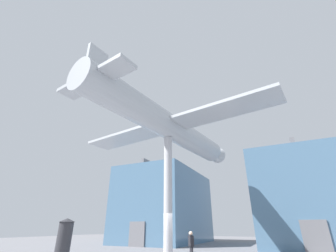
{
  "coord_description": "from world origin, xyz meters",
  "views": [
    {
      "loc": [
        5.87,
        -12.23,
        1.81
      ],
      "look_at": [
        0.0,
        0.0,
        7.91
      ],
      "focal_mm": 24.0,
      "sensor_mm": 36.0,
      "label": 1
    }
  ],
  "objects_px": {
    "info_kiosk": "(64,237)",
    "suspended_airplane": "(171,127)",
    "support_pylon_central": "(168,194)",
    "visitor_person": "(191,244)"
  },
  "relations": [
    {
      "from": "visitor_person",
      "to": "support_pylon_central",
      "type": "bearing_deg",
      "value": -58.98
    },
    {
      "from": "support_pylon_central",
      "to": "suspended_airplane",
      "type": "xyz_separation_m",
      "value": [
        0.05,
        0.31,
        4.38
      ]
    },
    {
      "from": "support_pylon_central",
      "to": "suspended_airplane",
      "type": "distance_m",
      "value": 4.39
    },
    {
      "from": "support_pylon_central",
      "to": "suspended_airplane",
      "type": "relative_size",
      "value": 0.46
    },
    {
      "from": "info_kiosk",
      "to": "suspended_airplane",
      "type": "bearing_deg",
      "value": 9.34
    },
    {
      "from": "visitor_person",
      "to": "info_kiosk",
      "type": "distance_m",
      "value": 7.96
    },
    {
      "from": "suspended_airplane",
      "to": "support_pylon_central",
      "type": "bearing_deg",
      "value": -90.0
    },
    {
      "from": "suspended_airplane",
      "to": "visitor_person",
      "type": "height_order",
      "value": "suspended_airplane"
    },
    {
      "from": "suspended_airplane",
      "to": "info_kiosk",
      "type": "xyz_separation_m",
      "value": [
        -6.91,
        -1.14,
        -6.73
      ]
    },
    {
      "from": "support_pylon_central",
      "to": "info_kiosk",
      "type": "bearing_deg",
      "value": -173.1
    }
  ]
}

